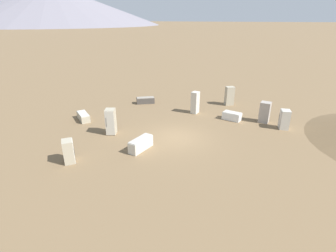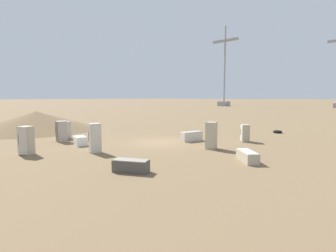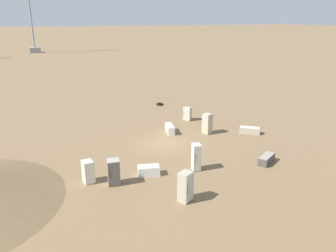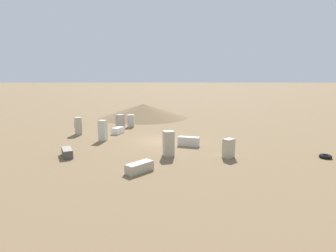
{
  "view_description": "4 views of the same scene",
  "coord_description": "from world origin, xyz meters",
  "px_view_note": "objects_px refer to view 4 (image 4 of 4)",
  "views": [
    {
      "loc": [
        -4.63,
        16.32,
        7.97
      ],
      "look_at": [
        0.19,
        1.22,
        1.36
      ],
      "focal_mm": 28.0,
      "sensor_mm": 36.0,
      "label": 1
    },
    {
      "loc": [
        14.92,
        -14.7,
        3.63
      ],
      "look_at": [
        0.46,
        0.81,
        1.3
      ],
      "focal_mm": 28.0,
      "sensor_mm": 36.0,
      "label": 2
    },
    {
      "loc": [
        -11.12,
        -23.69,
        10.19
      ],
      "look_at": [
        0.08,
        -0.43,
        1.72
      ],
      "focal_mm": 35.0,
      "sensor_mm": 36.0,
      "label": 3
    },
    {
      "loc": [
        23.81,
        1.16,
        5.67
      ],
      "look_at": [
        -0.93,
        0.58,
        1.28
      ],
      "focal_mm": 28.0,
      "sensor_mm": 36.0,
      "label": 4
    }
  ],
  "objects_px": {
    "discarded_fridge_0": "(229,148)",
    "discarded_fridge_5": "(189,141)",
    "discarded_fridge_2": "(140,167)",
    "discarded_fridge_8": "(169,143)",
    "discarded_fridge_6": "(118,130)",
    "discarded_fridge_9": "(78,126)",
    "discarded_fridge_1": "(120,122)",
    "discarded_fridge_3": "(103,130)",
    "discarded_fridge_7": "(131,121)",
    "scrap_tire": "(325,156)",
    "discarded_fridge_4": "(67,153)"
  },
  "relations": [
    {
      "from": "discarded_fridge_4",
      "to": "discarded_fridge_5",
      "type": "xyz_separation_m",
      "value": [
        -3.46,
        9.25,
        0.09
      ]
    },
    {
      "from": "discarded_fridge_2",
      "to": "discarded_fridge_9",
      "type": "relative_size",
      "value": 1.01
    },
    {
      "from": "discarded_fridge_0",
      "to": "discarded_fridge_4",
      "type": "distance_m",
      "value": 12.01
    },
    {
      "from": "scrap_tire",
      "to": "discarded_fridge_0",
      "type": "bearing_deg",
      "value": -90.14
    },
    {
      "from": "discarded_fridge_0",
      "to": "discarded_fridge_8",
      "type": "distance_m",
      "value": 4.44
    },
    {
      "from": "discarded_fridge_6",
      "to": "discarded_fridge_8",
      "type": "distance_m",
      "value": 9.93
    },
    {
      "from": "discarded_fridge_5",
      "to": "discarded_fridge_8",
      "type": "xyz_separation_m",
      "value": [
        3.05,
        -1.67,
        0.56
      ]
    },
    {
      "from": "scrap_tire",
      "to": "discarded_fridge_7",
      "type": "bearing_deg",
      "value": -127.35
    },
    {
      "from": "discarded_fridge_3",
      "to": "discarded_fridge_7",
      "type": "relative_size",
      "value": 1.3
    },
    {
      "from": "discarded_fridge_1",
      "to": "discarded_fridge_0",
      "type": "bearing_deg",
      "value": -124.67
    },
    {
      "from": "discarded_fridge_2",
      "to": "scrap_tire",
      "type": "xyz_separation_m",
      "value": [
        -3.24,
        13.25,
        -0.17
      ]
    },
    {
      "from": "discarded_fridge_5",
      "to": "discarded_fridge_6",
      "type": "bearing_deg",
      "value": 70.05
    },
    {
      "from": "discarded_fridge_2",
      "to": "discarded_fridge_6",
      "type": "distance_m",
      "value": 12.39
    },
    {
      "from": "discarded_fridge_2",
      "to": "discarded_fridge_9",
      "type": "xyz_separation_m",
      "value": [
        -11.14,
        -7.88,
        0.6
      ]
    },
    {
      "from": "discarded_fridge_6",
      "to": "scrap_tire",
      "type": "relative_size",
      "value": 1.9
    },
    {
      "from": "discarded_fridge_1",
      "to": "discarded_fridge_7",
      "type": "bearing_deg",
      "value": -22.93
    },
    {
      "from": "discarded_fridge_3",
      "to": "discarded_fridge_9",
      "type": "bearing_deg",
      "value": 65.66
    },
    {
      "from": "discarded_fridge_4",
      "to": "discarded_fridge_9",
      "type": "height_order",
      "value": "discarded_fridge_9"
    },
    {
      "from": "discarded_fridge_2",
      "to": "discarded_fridge_8",
      "type": "relative_size",
      "value": 0.96
    },
    {
      "from": "discarded_fridge_5",
      "to": "discarded_fridge_8",
      "type": "bearing_deg",
      "value": 166.66
    },
    {
      "from": "discarded_fridge_1",
      "to": "discarded_fridge_6",
      "type": "distance_m",
      "value": 2.61
    },
    {
      "from": "discarded_fridge_0",
      "to": "discarded_fridge_2",
      "type": "distance_m",
      "value": 6.98
    },
    {
      "from": "discarded_fridge_1",
      "to": "discarded_fridge_3",
      "type": "height_order",
      "value": "discarded_fridge_3"
    },
    {
      "from": "discarded_fridge_6",
      "to": "discarded_fridge_9",
      "type": "bearing_deg",
      "value": 25.65
    },
    {
      "from": "discarded_fridge_1",
      "to": "discarded_fridge_2",
      "type": "height_order",
      "value": "discarded_fridge_1"
    },
    {
      "from": "discarded_fridge_3",
      "to": "discarded_fridge_7",
      "type": "bearing_deg",
      "value": 3.15
    },
    {
      "from": "discarded_fridge_5",
      "to": "discarded_fridge_6",
      "type": "xyz_separation_m",
      "value": [
        -5.13,
        -7.25,
        -0.07
      ]
    },
    {
      "from": "discarded_fridge_4",
      "to": "discarded_fridge_3",
      "type": "bearing_deg",
      "value": 48.76
    },
    {
      "from": "discarded_fridge_6",
      "to": "discarded_fridge_8",
      "type": "bearing_deg",
      "value": 140.89
    },
    {
      "from": "discarded_fridge_6",
      "to": "discarded_fridge_9",
      "type": "distance_m",
      "value": 4.13
    },
    {
      "from": "scrap_tire",
      "to": "discarded_fridge_3",
      "type": "bearing_deg",
      "value": -106.37
    },
    {
      "from": "discarded_fridge_1",
      "to": "discarded_fridge_7",
      "type": "xyz_separation_m",
      "value": [
        -1.41,
        1.0,
        -0.1
      ]
    },
    {
      "from": "discarded_fridge_6",
      "to": "discarded_fridge_8",
      "type": "relative_size",
      "value": 0.87
    },
    {
      "from": "discarded_fridge_4",
      "to": "discarded_fridge_9",
      "type": "xyz_separation_m",
      "value": [
        -7.96,
        -2.03,
        0.6
      ]
    },
    {
      "from": "discarded_fridge_5",
      "to": "discarded_fridge_9",
      "type": "relative_size",
      "value": 1.08
    },
    {
      "from": "discarded_fridge_1",
      "to": "scrap_tire",
      "type": "distance_m",
      "value": 20.61
    },
    {
      "from": "discarded_fridge_0",
      "to": "discarded_fridge_5",
      "type": "xyz_separation_m",
      "value": [
        -3.39,
        -2.75,
        -0.31
      ]
    },
    {
      "from": "discarded_fridge_1",
      "to": "scrap_tire",
      "type": "height_order",
      "value": "discarded_fridge_1"
    },
    {
      "from": "discarded_fridge_6",
      "to": "discarded_fridge_9",
      "type": "relative_size",
      "value": 0.91
    },
    {
      "from": "discarded_fridge_2",
      "to": "discarded_fridge_5",
      "type": "height_order",
      "value": "discarded_fridge_5"
    },
    {
      "from": "discarded_fridge_3",
      "to": "discarded_fridge_7",
      "type": "height_order",
      "value": "discarded_fridge_3"
    },
    {
      "from": "discarded_fridge_5",
      "to": "discarded_fridge_6",
      "type": "relative_size",
      "value": 1.19
    },
    {
      "from": "discarded_fridge_1",
      "to": "discarded_fridge_6",
      "type": "xyz_separation_m",
      "value": [
        2.54,
        0.27,
        -0.52
      ]
    },
    {
      "from": "discarded_fridge_0",
      "to": "discarded_fridge_1",
      "type": "distance_m",
      "value": 15.1
    },
    {
      "from": "discarded_fridge_4",
      "to": "discarded_fridge_6",
      "type": "bearing_deg",
      "value": 49.21
    },
    {
      "from": "discarded_fridge_4",
      "to": "discarded_fridge_8",
      "type": "height_order",
      "value": "discarded_fridge_8"
    },
    {
      "from": "discarded_fridge_0",
      "to": "discarded_fridge_5",
      "type": "relative_size",
      "value": 0.72
    },
    {
      "from": "discarded_fridge_7",
      "to": "discarded_fridge_3",
      "type": "bearing_deg",
      "value": 73.29
    },
    {
      "from": "discarded_fridge_9",
      "to": "discarded_fridge_4",
      "type": "bearing_deg",
      "value": 167.53
    },
    {
      "from": "discarded_fridge_7",
      "to": "discarded_fridge_9",
      "type": "xyz_separation_m",
      "value": [
        4.59,
        -4.77,
        0.16
      ]
    }
  ]
}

